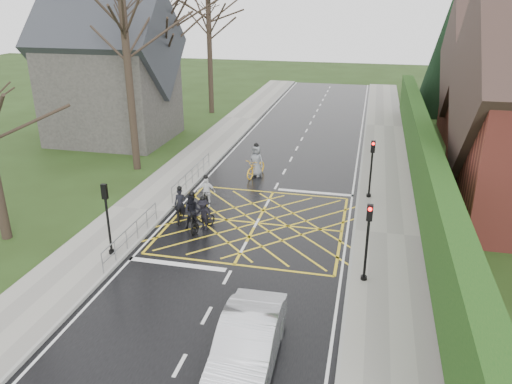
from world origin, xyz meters
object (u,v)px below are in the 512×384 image
at_px(cyclist_rear, 180,209).
at_px(car, 247,344).
at_px(cyclist_lead, 256,165).
at_px(cyclist_mid, 203,218).
at_px(cyclist_back, 192,215).
at_px(cyclist_front, 206,195).

relative_size(cyclist_rear, car, 0.39).
distance_m(cyclist_lead, car, 16.29).
relative_size(cyclist_rear, cyclist_lead, 0.84).
height_order(cyclist_mid, cyclist_lead, cyclist_lead).
relative_size(cyclist_back, cyclist_lead, 0.88).
xyz_separation_m(cyclist_rear, cyclist_front, (0.73, 1.74, 0.08)).
height_order(cyclist_back, car, cyclist_back).
bearing_deg(cyclist_front, cyclist_mid, -85.97).
bearing_deg(car, cyclist_lead, 100.56).
xyz_separation_m(cyclist_mid, cyclist_lead, (0.72, 7.62, 0.10)).
bearing_deg(cyclist_back, cyclist_rear, 119.48).
xyz_separation_m(cyclist_rear, car, (5.60, -9.12, 0.23)).
relative_size(cyclist_back, cyclist_front, 1.09).
height_order(cyclist_mid, cyclist_front, cyclist_front).
bearing_deg(car, cyclist_front, 112.51).
bearing_deg(cyclist_lead, cyclist_mid, -80.60).
bearing_deg(cyclist_rear, cyclist_lead, 56.93).
bearing_deg(cyclist_mid, cyclist_front, 125.99).
distance_m(cyclist_mid, car, 9.29).
bearing_deg(cyclist_back, cyclist_lead, 63.32).
height_order(cyclist_lead, car, cyclist_lead).
relative_size(cyclist_rear, cyclist_back, 0.95).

